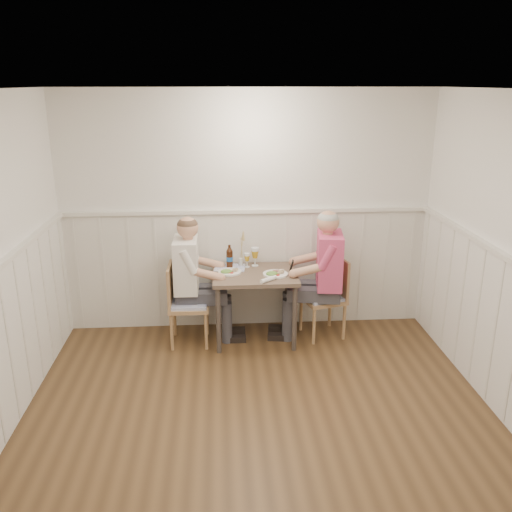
# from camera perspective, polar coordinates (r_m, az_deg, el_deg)

# --- Properties ---
(ground_plane) EXTENTS (4.50, 4.50, 0.00)m
(ground_plane) POSITION_cam_1_polar(r_m,az_deg,el_deg) (4.37, 0.81, -19.45)
(ground_plane) COLOR #48321C
(room_shell) EXTENTS (4.04, 4.54, 2.60)m
(room_shell) POSITION_cam_1_polar(r_m,az_deg,el_deg) (3.65, 0.92, -0.15)
(room_shell) COLOR white
(room_shell) RESTS_ON ground
(wainscot) EXTENTS (4.00, 4.49, 1.34)m
(wainscot) POSITION_cam_1_polar(r_m,az_deg,el_deg) (4.60, 0.13, -7.36)
(wainscot) COLOR beige
(wainscot) RESTS_ON ground
(dining_table) EXTENTS (0.87, 0.70, 0.75)m
(dining_table) POSITION_cam_1_polar(r_m,az_deg,el_deg) (5.68, -0.14, -2.79)
(dining_table) COLOR brown
(dining_table) RESTS_ON ground
(chair_right) EXTENTS (0.50, 0.50, 0.87)m
(chair_right) POSITION_cam_1_polar(r_m,az_deg,el_deg) (5.89, 7.55, -3.98)
(chair_right) COLOR #A38150
(chair_right) RESTS_ON ground
(chair_left) EXTENTS (0.41, 0.41, 0.87)m
(chair_left) POSITION_cam_1_polar(r_m,az_deg,el_deg) (5.70, -7.62, -4.73)
(chair_left) COLOR #A38150
(chair_left) RESTS_ON ground
(man_in_pink) EXTENTS (0.70, 0.49, 1.43)m
(man_in_pink) POSITION_cam_1_polar(r_m,az_deg,el_deg) (5.77, 7.19, -3.06)
(man_in_pink) COLOR #3F3F47
(man_in_pink) RESTS_ON ground
(diner_cream) EXTENTS (0.63, 0.44, 1.38)m
(diner_cream) POSITION_cam_1_polar(r_m,az_deg,el_deg) (5.73, -6.84, -3.44)
(diner_cream) COLOR #3F3F47
(diner_cream) RESTS_ON ground
(plate_man) EXTENTS (0.26, 0.26, 0.06)m
(plate_man) POSITION_cam_1_polar(r_m,az_deg,el_deg) (5.58, 1.98, -1.81)
(plate_man) COLOR white
(plate_man) RESTS_ON dining_table
(plate_diner) EXTENTS (0.25, 0.25, 0.06)m
(plate_diner) POSITION_cam_1_polar(r_m,az_deg,el_deg) (5.64, -2.90, -1.61)
(plate_diner) COLOR white
(plate_diner) RESTS_ON dining_table
(beer_glass_a) EXTENTS (0.08, 0.08, 0.21)m
(beer_glass_a) POSITION_cam_1_polar(r_m,az_deg,el_deg) (5.81, -0.11, 0.24)
(beer_glass_a) COLOR silver
(beer_glass_a) RESTS_ON dining_table
(beer_glass_b) EXTENTS (0.06, 0.06, 0.16)m
(beer_glass_b) POSITION_cam_1_polar(r_m,az_deg,el_deg) (5.78, -0.95, -0.19)
(beer_glass_b) COLOR silver
(beer_glass_b) RESTS_ON dining_table
(beer_bottle) EXTENTS (0.07, 0.07, 0.25)m
(beer_bottle) POSITION_cam_1_polar(r_m,az_deg,el_deg) (5.78, -2.80, -0.16)
(beer_bottle) COLOR #32180B
(beer_bottle) RESTS_ON dining_table
(rolled_napkin) EXTENTS (0.18, 0.15, 0.04)m
(rolled_napkin) POSITION_cam_1_polar(r_m,az_deg,el_deg) (5.40, 1.33, -2.48)
(rolled_napkin) COLOR white
(rolled_napkin) RESTS_ON dining_table
(grass_vase) EXTENTS (0.05, 0.05, 0.40)m
(grass_vase) POSITION_cam_1_polar(r_m,az_deg,el_deg) (5.81, -1.63, 0.66)
(grass_vase) COLOR silver
(grass_vase) RESTS_ON dining_table
(gingham_mat) EXTENTS (0.35, 0.29, 0.01)m
(gingham_mat) POSITION_cam_1_polar(r_m,az_deg,el_deg) (5.80, -2.76, -1.21)
(gingham_mat) COLOR #6271B8
(gingham_mat) RESTS_ON dining_table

